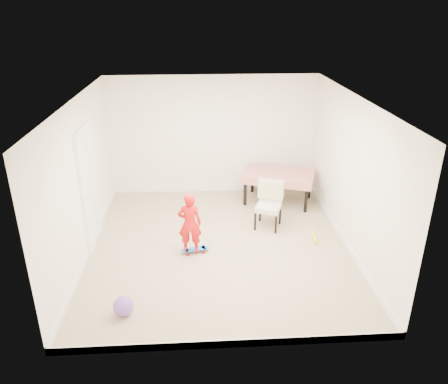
{
  "coord_description": "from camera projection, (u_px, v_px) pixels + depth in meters",
  "views": [
    {
      "loc": [
        -0.34,
        -6.71,
        3.97
      ],
      "look_at": [
        0.1,
        0.2,
        0.95
      ],
      "focal_mm": 35.0,
      "sensor_mm": 36.0,
      "label": 1
    }
  ],
  "objects": [
    {
      "name": "wall_front",
      "position": [
        230.0,
        258.0,
        4.95
      ],
      "size": [
        4.5,
        0.04,
        2.6
      ],
      "primitive_type": "cube",
      "color": "white",
      "rests_on": "ground"
    },
    {
      "name": "ground",
      "position": [
        219.0,
        246.0,
        7.74
      ],
      "size": [
        5.0,
        5.0,
        0.0
      ],
      "primitive_type": "plane",
      "color": "tan",
      "rests_on": "ground"
    },
    {
      "name": "wall_left",
      "position": [
        82.0,
        181.0,
        7.09
      ],
      "size": [
        0.04,
        5.0,
        2.6
      ],
      "primitive_type": "cube",
      "color": "white",
      "rests_on": "ground"
    },
    {
      "name": "child",
      "position": [
        190.0,
        225.0,
        7.29
      ],
      "size": [
        0.4,
        0.27,
        1.09
      ],
      "primitive_type": "imported",
      "rotation": [
        0.0,
        0.0,
        3.12
      ],
      "color": "red",
      "rests_on": "ground"
    },
    {
      "name": "baseboard_back",
      "position": [
        213.0,
        188.0,
        9.99
      ],
      "size": [
        4.5,
        0.02,
        0.12
      ],
      "primitive_type": "cube",
      "color": "white",
      "rests_on": "ground"
    },
    {
      "name": "baseboard_front",
      "position": [
        230.0,
        343.0,
        5.44
      ],
      "size": [
        4.5,
        0.02,
        0.12
      ],
      "primitive_type": "cube",
      "color": "white",
      "rests_on": "ground"
    },
    {
      "name": "door",
      "position": [
        89.0,
        189.0,
        7.48
      ],
      "size": [
        0.11,
        0.94,
        2.11
      ],
      "primitive_type": "cube",
      "color": "white",
      "rests_on": "ground"
    },
    {
      "name": "balloon",
      "position": [
        123.0,
        306.0,
        5.98
      ],
      "size": [
        0.28,
        0.28,
        0.28
      ],
      "primitive_type": "sphere",
      "color": "#754FBF",
      "rests_on": "ground"
    },
    {
      "name": "wall_right",
      "position": [
        351.0,
        175.0,
        7.35
      ],
      "size": [
        0.04,
        5.0,
        2.6
      ],
      "primitive_type": "cube",
      "color": "white",
      "rests_on": "ground"
    },
    {
      "name": "wall_back",
      "position": [
        213.0,
        136.0,
        9.49
      ],
      "size": [
        4.5,
        0.04,
        2.6
      ],
      "primitive_type": "cube",
      "color": "white",
      "rests_on": "ground"
    },
    {
      "name": "baseboard_left",
      "position": [
        91.0,
        247.0,
        7.59
      ],
      "size": [
        0.02,
        5.0,
        0.12
      ],
      "primitive_type": "cube",
      "color": "white",
      "rests_on": "ground"
    },
    {
      "name": "dining_chair",
      "position": [
        268.0,
        206.0,
        8.21
      ],
      "size": [
        0.67,
        0.71,
        0.9
      ],
      "primitive_type": null,
      "rotation": [
        0.0,
        0.0,
        -0.38
      ],
      "color": "silver",
      "rests_on": "ground"
    },
    {
      "name": "ceiling",
      "position": [
        218.0,
        100.0,
        6.71
      ],
      "size": [
        4.5,
        5.0,
        0.04
      ],
      "primitive_type": "cube",
      "color": "white",
      "rests_on": "wall_back"
    },
    {
      "name": "dining_table",
      "position": [
        278.0,
        187.0,
        9.33
      ],
      "size": [
        1.67,
        1.35,
        0.68
      ],
      "primitive_type": null,
      "rotation": [
        0.0,
        0.0,
        -0.34
      ],
      "color": "red",
      "rests_on": "ground"
    },
    {
      "name": "skateboard",
      "position": [
        195.0,
        250.0,
        7.52
      ],
      "size": [
        0.53,
        0.29,
        0.07
      ],
      "primitive_type": null,
      "rotation": [
        0.0,
        0.0,
        0.22
      ],
      "color": "blue",
      "rests_on": "ground"
    },
    {
      "name": "baseboard_right",
      "position": [
        343.0,
        239.0,
        7.85
      ],
      "size": [
        0.02,
        5.0,
        0.12
      ],
      "primitive_type": "cube",
      "color": "white",
      "rests_on": "ground"
    },
    {
      "name": "foam_toy",
      "position": [
        314.0,
        237.0,
        7.96
      ],
      "size": [
        0.1,
        0.4,
        0.06
      ],
      "primitive_type": "cylinder",
      "rotation": [
        1.57,
        0.0,
        -0.11
      ],
      "color": "yellow",
      "rests_on": "ground"
    }
  ]
}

